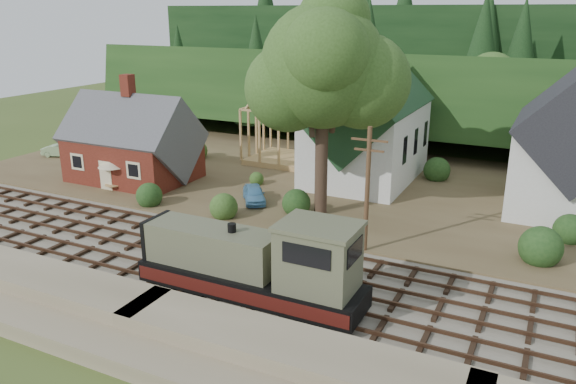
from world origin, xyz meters
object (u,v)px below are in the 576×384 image
at_px(locomotive, 258,266).
at_px(patio_set, 112,165).
at_px(car_green, 60,151).
at_px(car_blue, 254,194).

distance_m(locomotive, patio_set, 22.24).
height_order(locomotive, car_green, locomotive).
relative_size(locomotive, patio_set, 4.86).
distance_m(car_blue, patio_set, 12.17).
xyz_separation_m(car_green, patio_set, (12.57, -6.06, 1.49)).
bearing_deg(car_blue, patio_set, 156.03).
height_order(car_blue, car_green, car_blue).
relative_size(car_blue, patio_set, 1.55).
xyz_separation_m(locomotive, car_green, (-32.06, 16.76, -1.21)).
distance_m(locomotive, car_blue, 15.23).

